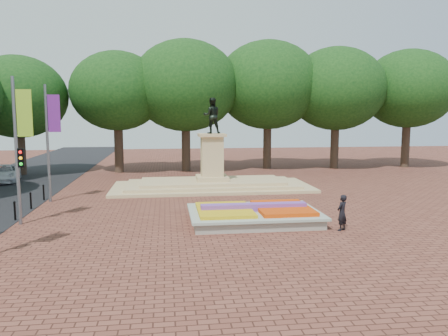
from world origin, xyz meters
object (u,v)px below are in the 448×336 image
(van, at_px, (3,174))
(pedestrian, at_px, (342,213))
(monument, at_px, (212,176))
(flower_bed, at_px, (254,214))

(van, xyz_separation_m, pedestrian, (20.49, -17.19, 0.16))
(monument, height_order, van, monument)
(flower_bed, bearing_deg, monument, 95.87)
(flower_bed, xyz_separation_m, monument, (-1.03, 10.00, 0.50))
(flower_bed, height_order, pedestrian, pedestrian)
(monument, xyz_separation_m, pedestrian, (4.63, -12.13, -0.06))
(flower_bed, bearing_deg, van, 138.27)
(flower_bed, height_order, monument, monument)
(flower_bed, distance_m, van, 22.63)
(monument, relative_size, van, 2.92)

